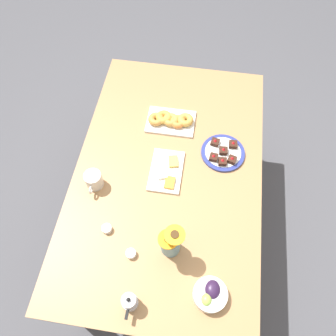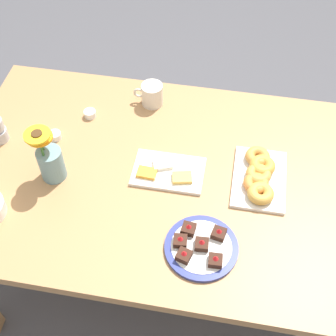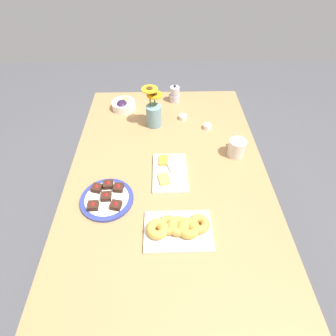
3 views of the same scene
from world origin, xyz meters
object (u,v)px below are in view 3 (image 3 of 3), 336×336
(dining_table, at_px, (168,185))
(cheese_platter, at_px, (169,171))
(jam_cup_honey, at_px, (207,126))
(dessert_plate, at_px, (107,198))
(flower_vase, at_px, (154,113))
(croissant_platter, at_px, (178,228))
(coffee_mug, at_px, (237,148))
(moka_pot, at_px, (175,94))
(jam_cup_berry, at_px, (183,117))
(grape_bowl, at_px, (124,105))

(dining_table, distance_m, cheese_platter, 0.10)
(jam_cup_honey, bearing_deg, dessert_plate, 134.87)
(jam_cup_honey, bearing_deg, flower_vase, 82.00)
(dessert_plate, distance_m, flower_vase, 0.61)
(dining_table, xyz_separation_m, croissant_platter, (-0.33, -0.03, 0.11))
(coffee_mug, height_order, flower_vase, flower_vase)
(moka_pot, bearing_deg, jam_cup_berry, -168.48)
(coffee_mug, xyz_separation_m, croissant_platter, (-0.46, 0.33, -0.02))
(jam_cup_berry, bearing_deg, coffee_mug, -141.88)
(coffee_mug, xyz_separation_m, dessert_plate, (-0.29, 0.65, -0.04))
(jam_cup_berry, height_order, moka_pot, moka_pot)
(grape_bowl, height_order, croissant_platter, grape_bowl)
(dessert_plate, bearing_deg, jam_cup_berry, -31.70)
(dessert_plate, xyz_separation_m, moka_pot, (0.84, -0.34, 0.04))
(cheese_platter, height_order, jam_cup_honey, cheese_platter)
(flower_vase, bearing_deg, jam_cup_berry, -72.64)
(grape_bowl, distance_m, jam_cup_berry, 0.40)
(croissant_platter, bearing_deg, jam_cup_berry, -4.96)
(dining_table, height_order, croissant_platter, croissant_platter)
(jam_cup_berry, bearing_deg, dining_table, 167.50)
(grape_bowl, xyz_separation_m, croissant_platter, (-0.92, -0.31, -0.01))
(grape_bowl, distance_m, moka_pot, 0.35)
(coffee_mug, height_order, jam_cup_berry, coffee_mug)
(dining_table, relative_size, flower_vase, 6.59)
(cheese_platter, relative_size, jam_cup_honey, 5.42)
(coffee_mug, distance_m, jam_cup_berry, 0.43)
(cheese_platter, xyz_separation_m, jam_cup_honey, (0.36, -0.24, 0.01))
(dining_table, distance_m, grape_bowl, 0.66)
(coffee_mug, height_order, croissant_platter, coffee_mug)
(coffee_mug, height_order, cheese_platter, coffee_mug)
(coffee_mug, height_order, jam_cup_honey, coffee_mug)
(cheese_platter, bearing_deg, moka_pot, -4.55)
(grape_bowl, bearing_deg, coffee_mug, -125.54)
(jam_cup_honey, bearing_deg, croissant_platter, 163.18)
(coffee_mug, xyz_separation_m, flower_vase, (0.28, 0.44, 0.04))
(grape_bowl, height_order, jam_cup_honey, grape_bowl)
(coffee_mug, relative_size, moka_pot, 1.04)
(dining_table, bearing_deg, dessert_plate, 119.28)
(coffee_mug, bearing_deg, cheese_platter, 109.43)
(croissant_platter, height_order, jam_cup_berry, croissant_platter)
(coffee_mug, xyz_separation_m, cheese_platter, (-0.13, 0.36, -0.04))
(grape_bowl, distance_m, jam_cup_honey, 0.57)
(dining_table, height_order, jam_cup_honey, jam_cup_honey)
(coffee_mug, bearing_deg, jam_cup_berry, 38.12)
(dessert_plate, bearing_deg, dining_table, -60.72)
(grape_bowl, relative_size, flower_vase, 0.62)
(dining_table, xyz_separation_m, jam_cup_honey, (0.37, -0.24, 0.10))
(jam_cup_honey, relative_size, flower_vase, 0.20)
(coffee_mug, relative_size, jam_cup_berry, 2.58)
(coffee_mug, relative_size, grape_bowl, 0.82)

